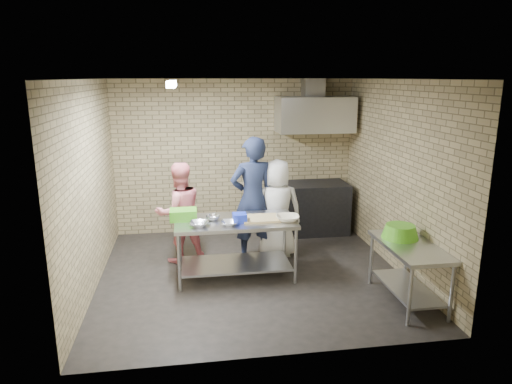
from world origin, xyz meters
TOP-DOWN VIEW (x-y plane):
  - floor at (0.00, 0.00)m, footprint 4.20×4.20m
  - ceiling at (0.00, 0.00)m, footprint 4.20×4.20m
  - back_wall at (0.00, 2.00)m, footprint 4.20×0.06m
  - front_wall at (0.00, -2.00)m, footprint 4.20×0.06m
  - left_wall at (-2.10, 0.00)m, footprint 0.06×4.00m
  - right_wall at (2.10, 0.00)m, footprint 0.06×4.00m
  - prep_table at (-0.22, -0.03)m, footprint 1.65×0.82m
  - side_counter at (1.80, -1.10)m, footprint 0.60×1.20m
  - stove at (1.35, 1.65)m, footprint 1.20×0.70m
  - range_hood at (1.35, 1.70)m, footprint 1.30×0.60m
  - hood_duct at (1.35, 1.85)m, footprint 0.35×0.30m
  - wall_shelf at (1.65, 1.89)m, footprint 0.80×0.20m
  - fluorescent_fixture at (-1.00, 0.00)m, footprint 0.10×1.25m
  - green_crate at (-0.92, 0.09)m, footprint 0.37×0.27m
  - blue_tub at (-0.17, -0.13)m, footprint 0.18×0.18m
  - cutting_board at (0.13, -0.05)m, footprint 0.50×0.38m
  - mixing_bowl_a at (-0.72, -0.23)m, footprint 0.29×0.29m
  - mixing_bowl_b at (-0.52, 0.02)m, footprint 0.22×0.22m
  - mixing_bowl_c at (-0.32, -0.25)m, footprint 0.26×0.26m
  - ceramic_bowl at (0.48, -0.18)m, footprint 0.35×0.35m
  - green_basin at (1.78, -0.85)m, footprint 0.46×0.46m
  - bottle_green at (1.80, 1.89)m, footprint 0.06×0.06m
  - man_navy at (0.11, 0.61)m, footprint 0.76×0.57m
  - woman_pink at (-0.98, 0.67)m, footprint 0.88×0.78m
  - woman_white at (0.50, 0.64)m, footprint 0.78×0.53m

SIDE VIEW (x-z plane):
  - floor at x=0.00m, z-range 0.00..0.00m
  - side_counter at x=1.80m, z-range 0.00..0.75m
  - prep_table at x=-0.22m, z-range 0.00..0.82m
  - stove at x=1.35m, z-range 0.00..0.90m
  - woman_pink at x=-0.98m, z-range 0.00..1.52m
  - woman_white at x=0.50m, z-range 0.00..1.53m
  - green_basin at x=1.78m, z-range 0.75..0.92m
  - cutting_board at x=0.13m, z-range 0.82..0.85m
  - mixing_bowl_c at x=-0.32m, z-range 0.82..0.88m
  - mixing_bowl_b at x=-0.52m, z-range 0.82..0.88m
  - mixing_bowl_a at x=-0.72m, z-range 0.82..0.89m
  - ceramic_bowl at x=0.48m, z-range 0.82..0.90m
  - blue_tub at x=-0.17m, z-range 0.82..0.94m
  - green_crate at x=-0.92m, z-range 0.82..0.97m
  - man_navy at x=0.11m, z-range 0.00..1.88m
  - back_wall at x=0.00m, z-range 0.00..2.70m
  - front_wall at x=0.00m, z-range 0.00..2.70m
  - left_wall at x=-2.10m, z-range 0.00..2.70m
  - right_wall at x=2.10m, z-range 0.00..2.70m
  - wall_shelf at x=1.65m, z-range 1.90..1.94m
  - bottle_green at x=1.80m, z-range 1.94..2.09m
  - range_hood at x=1.35m, z-range 1.80..2.40m
  - hood_duct at x=1.35m, z-range 2.40..2.70m
  - fluorescent_fixture at x=-1.00m, z-range 2.60..2.68m
  - ceiling at x=0.00m, z-range 2.70..2.70m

